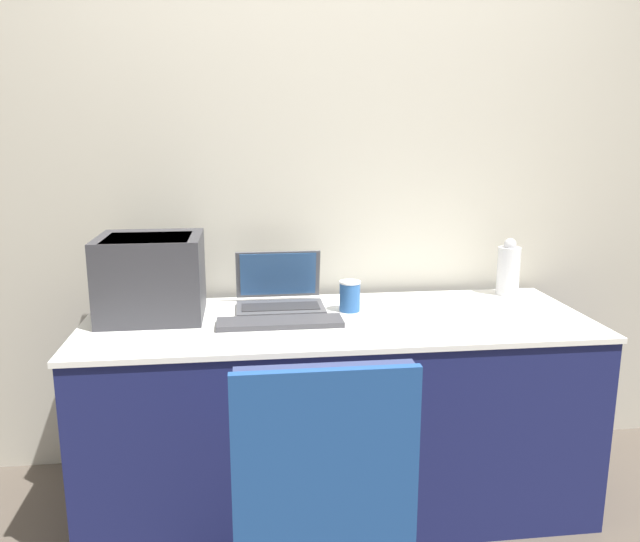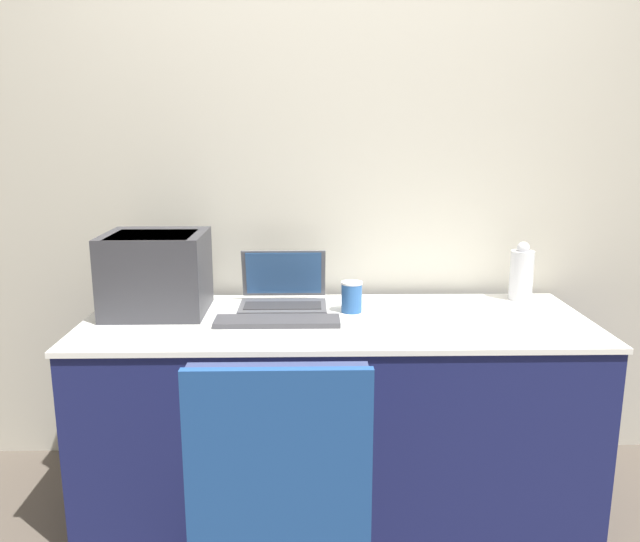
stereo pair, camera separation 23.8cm
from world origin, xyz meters
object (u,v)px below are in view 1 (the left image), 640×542
at_px(external_keyboard, 280,322).
at_px(chair, 320,497).
at_px(coffee_cup, 350,296).
at_px(laptop_left, 280,295).
at_px(printer, 151,274).
at_px(metal_pitcher, 508,269).

distance_m(external_keyboard, chair, 0.86).
bearing_deg(coffee_cup, laptop_left, 162.15).
relative_size(printer, external_keyboard, 0.83).
xyz_separation_m(external_keyboard, chair, (0.05, -0.84, -0.19)).
bearing_deg(coffee_cup, chair, -103.72).
height_order(external_keyboard, metal_pitcher, metal_pitcher).
bearing_deg(metal_pitcher, coffee_cup, -166.71).
distance_m(printer, coffee_cup, 0.78).
height_order(laptop_left, coffee_cup, laptop_left).
distance_m(printer, metal_pitcher, 1.51).
xyz_separation_m(external_keyboard, coffee_cup, (0.29, 0.15, 0.05)).
distance_m(laptop_left, chair, 1.10).
xyz_separation_m(laptop_left, coffee_cup, (0.27, -0.09, 0.01)).
relative_size(external_keyboard, chair, 0.48).
relative_size(printer, metal_pitcher, 1.54).
xyz_separation_m(laptop_left, metal_pitcher, (1.01, 0.08, 0.06)).
height_order(metal_pitcher, chair, metal_pitcher).
xyz_separation_m(coffee_cup, metal_pitcher, (0.73, 0.17, 0.05)).
relative_size(printer, coffee_cup, 3.15).
bearing_deg(laptop_left, coffee_cup, -17.85).
relative_size(laptop_left, external_keyboard, 0.75).
distance_m(laptop_left, external_keyboard, 0.25).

